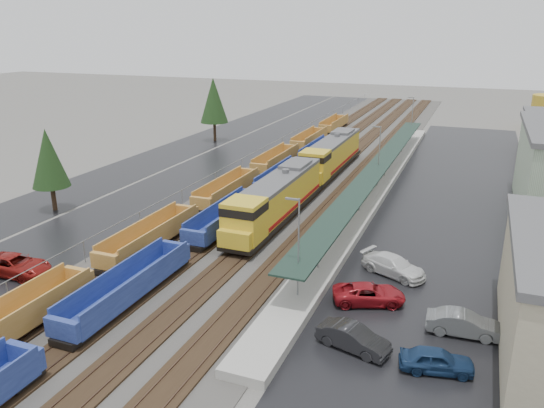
{
  "coord_description": "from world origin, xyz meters",
  "views": [
    {
      "loc": [
        20.26,
        -12.43,
        18.94
      ],
      "look_at": [
        1.6,
        35.04,
        2.0
      ],
      "focal_mm": 35.0,
      "sensor_mm": 36.0,
      "label": 1
    }
  ],
  "objects_px": {
    "locomotive_trail": "(331,155)",
    "parked_car_east_a": "(353,338)",
    "well_string_yellow": "(228,190)",
    "locomotive_lead": "(275,199)",
    "parked_car_east_c": "(394,266)",
    "parked_car_west_c": "(15,265)",
    "parked_car_east_d": "(437,361)",
    "well_string_blue": "(185,247)",
    "parked_car_east_e": "(464,324)",
    "parked_car_east_b": "(369,294)"
  },
  "relations": [
    {
      "from": "locomotive_lead",
      "to": "parked_car_west_c",
      "type": "distance_m",
      "value": 24.23
    },
    {
      "from": "locomotive_trail",
      "to": "parked_car_east_d",
      "type": "distance_m",
      "value": 44.23
    },
    {
      "from": "locomotive_lead",
      "to": "well_string_yellow",
      "type": "height_order",
      "value": "locomotive_lead"
    },
    {
      "from": "parked_car_west_c",
      "to": "parked_car_east_c",
      "type": "height_order",
      "value": "parked_car_west_c"
    },
    {
      "from": "well_string_yellow",
      "to": "parked_car_east_d",
      "type": "distance_m",
      "value": 35.69
    },
    {
      "from": "parked_car_east_b",
      "to": "parked_car_east_d",
      "type": "relative_size",
      "value": 1.23
    },
    {
      "from": "well_string_blue",
      "to": "locomotive_lead",
      "type": "bearing_deg",
      "value": 70.29
    },
    {
      "from": "parked_car_west_c",
      "to": "parked_car_east_a",
      "type": "xyz_separation_m",
      "value": [
        27.8,
        -0.36,
        -0.05
      ]
    },
    {
      "from": "locomotive_lead",
      "to": "parked_car_east_d",
      "type": "xyz_separation_m",
      "value": [
        17.55,
        -19.56,
        -1.85
      ]
    },
    {
      "from": "well_string_yellow",
      "to": "parked_car_east_e",
      "type": "bearing_deg",
      "value": -37.06
    },
    {
      "from": "well_string_yellow",
      "to": "well_string_blue",
      "type": "height_order",
      "value": "well_string_blue"
    },
    {
      "from": "locomotive_lead",
      "to": "parked_car_east_e",
      "type": "xyz_separation_m",
      "value": [
        18.82,
        -14.89,
        -1.79
      ]
    },
    {
      "from": "parked_car_east_d",
      "to": "parked_car_east_b",
      "type": "bearing_deg",
      "value": 27.34
    },
    {
      "from": "well_string_yellow",
      "to": "parked_car_east_c",
      "type": "distance_m",
      "value": 24.83
    },
    {
      "from": "well_string_yellow",
      "to": "well_string_blue",
      "type": "relative_size",
      "value": 1.14
    },
    {
      "from": "parked_car_west_c",
      "to": "parked_car_east_d",
      "type": "bearing_deg",
      "value": -94.27
    },
    {
      "from": "locomotive_lead",
      "to": "parked_car_east_e",
      "type": "relative_size",
      "value": 4.55
    },
    {
      "from": "parked_car_east_a",
      "to": "locomotive_lead",
      "type": "bearing_deg",
      "value": 48.64
    },
    {
      "from": "locomotive_trail",
      "to": "well_string_yellow",
      "type": "relative_size",
      "value": 0.2
    },
    {
      "from": "parked_car_east_b",
      "to": "well_string_yellow",
      "type": "bearing_deg",
      "value": 27.01
    },
    {
      "from": "well_string_yellow",
      "to": "parked_car_east_a",
      "type": "distance_m",
      "value": 31.94
    },
    {
      "from": "locomotive_trail",
      "to": "parked_car_east_a",
      "type": "relative_size",
      "value": 4.62
    },
    {
      "from": "locomotive_lead",
      "to": "parked_car_east_c",
      "type": "height_order",
      "value": "locomotive_lead"
    },
    {
      "from": "well_string_yellow",
      "to": "parked_car_east_d",
      "type": "height_order",
      "value": "well_string_yellow"
    },
    {
      "from": "well_string_blue",
      "to": "parked_car_east_d",
      "type": "relative_size",
      "value": 22.22
    },
    {
      "from": "locomotive_lead",
      "to": "parked_car_east_d",
      "type": "distance_m",
      "value": 26.34
    },
    {
      "from": "parked_car_east_b",
      "to": "parked_car_east_c",
      "type": "relative_size",
      "value": 0.96
    },
    {
      "from": "locomotive_lead",
      "to": "parked_car_east_c",
      "type": "distance_m",
      "value": 15.32
    },
    {
      "from": "parked_car_east_e",
      "to": "well_string_yellow",
      "type": "bearing_deg",
      "value": 49.73
    },
    {
      "from": "well_string_blue",
      "to": "locomotive_trail",
      "type": "bearing_deg",
      "value": 82.91
    },
    {
      "from": "locomotive_lead",
      "to": "parked_car_east_d",
      "type": "relative_size",
      "value": 5.07
    },
    {
      "from": "well_string_yellow",
      "to": "parked_car_east_a",
      "type": "relative_size",
      "value": 23.12
    },
    {
      "from": "parked_car_east_c",
      "to": "parked_car_east_e",
      "type": "distance_m",
      "value": 9.2
    },
    {
      "from": "parked_car_west_c",
      "to": "parked_car_east_d",
      "type": "distance_m",
      "value": 32.82
    },
    {
      "from": "parked_car_east_c",
      "to": "parked_car_east_b",
      "type": "bearing_deg",
      "value": -165.03
    },
    {
      "from": "locomotive_trail",
      "to": "well_string_blue",
      "type": "xyz_separation_m",
      "value": [
        -4.0,
        -32.17,
        -1.45
      ]
    },
    {
      "from": "well_string_blue",
      "to": "parked_car_east_e",
      "type": "height_order",
      "value": "well_string_blue"
    },
    {
      "from": "well_string_yellow",
      "to": "parked_car_west_c",
      "type": "relative_size",
      "value": 18.24
    },
    {
      "from": "parked_car_east_b",
      "to": "parked_car_east_e",
      "type": "xyz_separation_m",
      "value": [
        6.56,
        -1.91,
        0.06
      ]
    },
    {
      "from": "locomotive_trail",
      "to": "parked_car_east_b",
      "type": "xyz_separation_m",
      "value": [
        12.26,
        -33.98,
        -1.85
      ]
    },
    {
      "from": "well_string_blue",
      "to": "well_string_yellow",
      "type": "bearing_deg",
      "value": 103.6
    },
    {
      "from": "well_string_yellow",
      "to": "parked_car_east_c",
      "type": "relative_size",
      "value": 19.79
    },
    {
      "from": "well_string_yellow",
      "to": "locomotive_trail",
      "type": "bearing_deg",
      "value": 62.9
    },
    {
      "from": "parked_car_east_b",
      "to": "locomotive_lead",
      "type": "bearing_deg",
      "value": 22.54
    },
    {
      "from": "locomotive_lead",
      "to": "parked_car_east_c",
      "type": "relative_size",
      "value": 3.96
    },
    {
      "from": "parked_car_west_c",
      "to": "parked_car_east_a",
      "type": "distance_m",
      "value": 27.8
    },
    {
      "from": "parked_car_west_c",
      "to": "parked_car_east_e",
      "type": "xyz_separation_m",
      "value": [
        34.08,
        3.85,
        -0.04
      ]
    },
    {
      "from": "locomotive_lead",
      "to": "parked_car_west_c",
      "type": "bearing_deg",
      "value": -129.17
    },
    {
      "from": "parked_car_east_a",
      "to": "parked_car_east_c",
      "type": "bearing_deg",
      "value": 12.25
    },
    {
      "from": "locomotive_lead",
      "to": "parked_car_east_a",
      "type": "distance_m",
      "value": 22.91
    }
  ]
}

